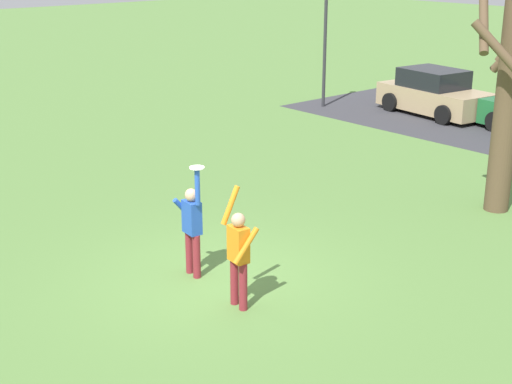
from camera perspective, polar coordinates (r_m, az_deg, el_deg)
name	(u,v)px	position (r m, az deg, el deg)	size (l,w,h in m)	color
ground_plane	(216,278)	(13.27, -3.10, -6.74)	(120.00, 120.00, 0.00)	#567F3D
person_catcher	(192,224)	(13.06, -5.00, -2.53)	(0.56, 0.49, 2.08)	maroon
person_defender	(238,252)	(11.87, -1.37, -4.70)	(0.57, 0.49, 2.04)	maroon
frisbee_disc	(197,168)	(12.52, -4.63, 1.91)	(0.26, 0.26, 0.02)	white
parked_car_tan	(434,94)	(26.74, 13.73, 7.43)	(4.29, 2.43, 1.59)	tan
bare_tree_tall	(508,89)	(16.79, 19.04, 7.59)	(2.09, 1.99, 5.14)	brown
lamppost_by_lot	(325,36)	(27.13, 5.41, 12.00)	(0.28, 0.28, 4.26)	#2D2D33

